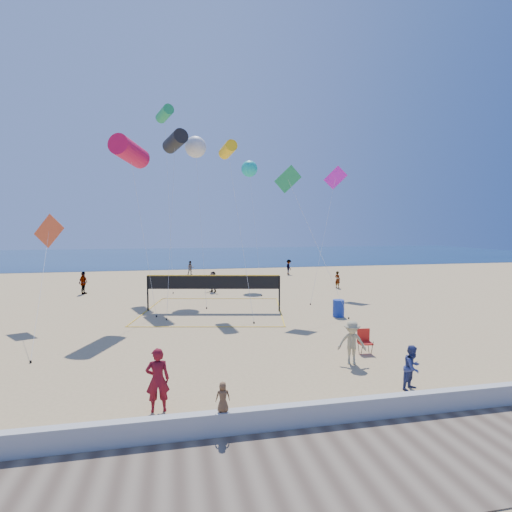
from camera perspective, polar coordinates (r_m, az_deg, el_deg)
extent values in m
plane|color=tan|center=(14.25, 3.46, -17.55)|extent=(120.00, 120.00, 0.00)
cube|color=#102A4C|center=(75.03, -9.23, 0.11)|extent=(140.00, 50.00, 0.03)
cube|color=#ADADA8|center=(11.51, 7.73, -21.46)|extent=(32.00, 0.30, 0.60)
cube|color=brown|center=(10.02, 12.06, -27.58)|extent=(32.00, 3.60, 0.03)
imported|color=maroon|center=(12.23, -13.88, -16.79)|extent=(0.69, 0.47, 1.84)
imported|color=brown|center=(10.72, -4.76, -19.43)|extent=(0.38, 0.25, 0.76)
imported|color=navy|center=(14.35, 21.44, -14.60)|extent=(0.88, 0.81, 1.45)
imported|color=tan|center=(16.10, 13.54, -11.94)|extent=(1.23, 0.96, 1.67)
imported|color=gray|center=(34.16, -23.45, -3.54)|extent=(0.77, 1.13, 1.78)
imported|color=gray|center=(32.51, -6.18, -3.68)|extent=(1.37, 1.52, 1.68)
imported|color=gray|center=(35.19, 11.57, -3.32)|extent=(0.55, 0.63, 1.46)
imported|color=gray|center=(44.53, -9.33, -1.69)|extent=(0.77, 0.61, 1.52)
imported|color=gray|center=(44.34, 4.71, -1.58)|extent=(0.65, 1.09, 1.66)
cube|color=red|center=(17.59, 15.33, -11.92)|extent=(0.58, 0.54, 0.06)
cube|color=red|center=(17.70, 15.09, -10.82)|extent=(0.54, 0.10, 0.54)
cylinder|color=black|center=(17.39, 14.89, -12.77)|extent=(0.05, 0.28, 0.70)
cylinder|color=black|center=(17.74, 14.42, -12.42)|extent=(0.05, 0.28, 0.70)
cylinder|color=black|center=(17.55, 16.24, -12.64)|extent=(0.05, 0.28, 0.70)
cylinder|color=black|center=(17.90, 15.74, -12.30)|extent=(0.05, 0.28, 0.70)
cylinder|color=navy|center=(24.13, 11.70, -7.32)|extent=(0.86, 0.86, 1.00)
cylinder|color=black|center=(26.07, -15.21, -5.17)|extent=(0.10, 0.10, 2.21)
cylinder|color=black|center=(25.21, 3.35, -5.34)|extent=(0.10, 0.10, 2.21)
cube|color=black|center=(25.20, -6.10, -3.78)|extent=(8.11, 1.73, 0.83)
cube|color=yellow|center=(25.15, -6.11, -2.78)|extent=(8.11, 1.74, 0.06)
cube|color=yellow|center=(21.50, -7.23, -10.02)|extent=(8.31, 1.80, 0.02)
cube|color=yellow|center=(29.55, -5.23, -6.09)|extent=(8.31, 1.80, 0.02)
cylinder|color=#C80E3D|center=(24.93, -17.59, 14.02)|extent=(2.20, 3.12, 1.57)
cylinder|color=silver|center=(24.14, -15.82, 2.98)|extent=(1.37, 0.73, 9.57)
cylinder|color=black|center=(24.32, -14.04, -8.35)|extent=(0.08, 0.08, 0.10)
cylinder|color=black|center=(30.79, -11.48, 15.76)|extent=(1.91, 2.83, 1.43)
cylinder|color=silver|center=(26.49, -11.99, 5.17)|extent=(0.72, 7.35, 11.46)
cylinder|color=black|center=(23.41, -12.64, -8.81)|extent=(0.08, 0.08, 0.10)
cylinder|color=yellow|center=(27.68, -4.04, 14.92)|extent=(1.07, 2.00, 1.04)
cylinder|color=silver|center=(24.31, -2.36, 4.11)|extent=(0.58, 5.94, 10.39)
cylinder|color=black|center=(22.08, -0.29, -9.50)|extent=(0.08, 0.08, 0.10)
cube|color=#D14B27|center=(24.91, -27.47, 3.19)|extent=(1.80, 0.79, 1.92)
cylinder|color=silver|center=(21.36, -28.32, -3.65)|extent=(1.23, 7.41, 5.01)
cylinder|color=black|center=(18.23, -29.51, -13.02)|extent=(0.08, 0.08, 0.10)
cube|color=#239850|center=(25.19, 4.59, 10.89)|extent=(1.77, 0.27, 1.74)
cylinder|color=silver|center=(24.04, 8.73, 1.42)|extent=(2.79, 3.07, 8.18)
cylinder|color=black|center=(23.73, 13.10, -8.65)|extent=(0.08, 0.08, 0.10)
cube|color=#ED1CCE|center=(33.95, 11.29, 10.93)|extent=(1.80, 0.78, 1.92)
cylinder|color=silver|center=(30.34, 9.72, 3.00)|extent=(4.10, 5.64, 9.27)
cylinder|color=black|center=(27.48, 7.79, -6.81)|extent=(0.08, 0.08, 0.10)
sphere|color=silver|center=(32.65, -8.63, 15.14)|extent=(1.82, 1.82, 1.66)
cylinder|color=silver|center=(28.84, -7.92, 5.14)|extent=(0.22, 6.46, 11.46)
cylinder|color=black|center=(26.16, -7.07, -7.37)|extent=(0.08, 0.08, 0.10)
sphere|color=#18BBA9|center=(37.88, -0.95, 12.36)|extent=(1.91, 1.91, 1.50)
cylinder|color=silver|center=(33.80, -0.16, 4.32)|extent=(0.52, 7.43, 10.62)
cylinder|color=black|center=(30.57, 0.81, -5.66)|extent=(0.08, 0.08, 0.10)
cylinder|color=#239850|center=(36.59, -12.92, 19.20)|extent=(1.62, 2.37, 1.20)
cylinder|color=silver|center=(33.72, -12.35, 7.76)|extent=(0.49, 3.36, 14.77)
cylinder|color=black|center=(32.41, -11.75, -5.18)|extent=(0.08, 0.08, 0.10)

